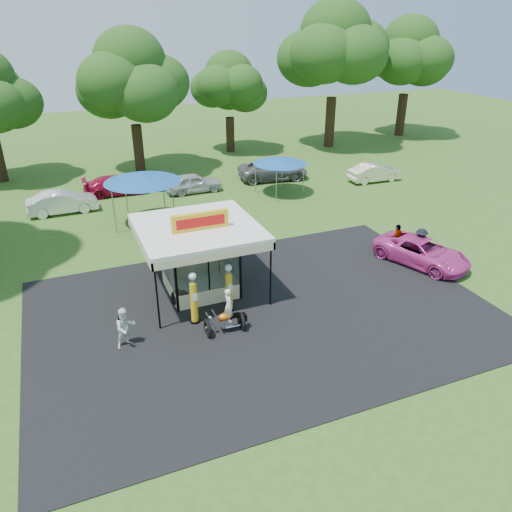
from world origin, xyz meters
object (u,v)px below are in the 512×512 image
object	(u,v)px
gas_pump_left	(194,299)
bg_car_e	(374,173)
kiosk_car	(188,262)
bg_car_b	(117,185)
pink_sedan	(422,252)
tent_west	(142,178)
gas_station_kiosk	(199,257)
spectator_east_b	(397,239)
bg_car_a	(62,202)
bg_car_d	(273,170)
tent_east	(280,161)
spectator_west	(125,328)
gas_pump_right	(229,289)
bg_car_c	(193,183)
a_frame_sign	(440,271)
spectator_east_a	(420,244)
motorcycle	(227,315)

from	to	relation	value
gas_pump_left	bg_car_e	distance (m)	23.76
kiosk_car	bg_car_b	size ratio (longest dim) A/B	0.59
pink_sedan	tent_west	xyz separation A→B (m)	(-12.40, 11.39, 2.29)
gas_station_kiosk	spectator_east_b	bearing A→B (deg)	-0.30
bg_car_a	bg_car_d	world-z (taller)	bg_car_d
gas_station_kiosk	bg_car_b	world-z (taller)	gas_station_kiosk
pink_sedan	bg_car_b	xyz separation A→B (m)	(-13.27, 17.99, -0.01)
bg_car_d	tent_west	xyz separation A→B (m)	(-11.37, -5.58, 2.22)
tent_west	bg_car_d	bearing A→B (deg)	26.17
bg_car_a	tent_east	distance (m)	15.33
tent_east	spectator_west	bearing A→B (deg)	-132.26
gas_pump_right	bg_car_c	distance (m)	17.08
spectator_east_b	kiosk_car	bearing A→B (deg)	-36.89
tent_west	a_frame_sign	bearing A→B (deg)	-47.21
kiosk_car	spectator_east_a	bearing A→B (deg)	-106.25
spectator_east_a	tent_east	world-z (taller)	tent_east
bg_car_b	bg_car_c	world-z (taller)	bg_car_c
tent_east	bg_car_e	bearing A→B (deg)	-0.98
gas_pump_right	pink_sedan	xyz separation A→B (m)	(11.02, 0.51, -0.40)
gas_pump_right	kiosk_car	bearing A→B (deg)	98.62
spectator_east_a	bg_car_b	xyz separation A→B (m)	(-13.50, 17.52, -0.22)
spectator_east_a	motorcycle	bearing A→B (deg)	1.39
spectator_west	gas_pump_left	bearing A→B (deg)	-3.40
bg_car_c	bg_car_b	bearing A→B (deg)	71.52
gas_pump_left	a_frame_sign	xyz separation A→B (m)	(12.49, -0.86, -0.72)
bg_car_c	spectator_east_a	bearing A→B (deg)	-153.64
pink_sedan	motorcycle	bearing A→B (deg)	169.31
kiosk_car	gas_pump_right	bearing A→B (deg)	-171.38
tent_west	bg_car_c	bearing A→B (deg)	47.17
gas_station_kiosk	gas_pump_right	xyz separation A→B (m)	(0.67, -2.25, -0.68)
bg_car_a	bg_car_b	world-z (taller)	bg_car_a
pink_sedan	bg_car_b	size ratio (longest dim) A/B	1.06
spectator_west	tent_west	bearing A→B (deg)	60.98
gas_station_kiosk	bg_car_b	bearing A→B (deg)	95.51
tent_east	motorcycle	bearing A→B (deg)	-121.53
a_frame_sign	bg_car_b	bearing A→B (deg)	111.60
motorcycle	bg_car_a	size ratio (longest dim) A/B	0.46
motorcycle	pink_sedan	xyz separation A→B (m)	(11.65, 2.06, -0.11)
motorcycle	bg_car_e	xyz separation A→B (m)	(17.88, 15.48, -0.11)
spectator_west	motorcycle	bearing A→B (deg)	-22.84
tent_west	tent_east	distance (m)	10.57
motorcycle	tent_east	bearing A→B (deg)	59.97
spectator_west	bg_car_a	xyz separation A→B (m)	(-1.46, 16.86, -0.12)
gas_station_kiosk	motorcycle	distance (m)	3.92
motorcycle	bg_car_e	size ratio (longest dim) A/B	0.49
gas_pump_right	bg_car_d	bearing A→B (deg)	60.26
bg_car_d	motorcycle	bearing A→B (deg)	158.44
spectator_west	bg_car_e	distance (m)	26.53
spectator_west	bg_car_e	world-z (taller)	spectator_west
gas_pump_right	bg_car_b	size ratio (longest dim) A/B	0.48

